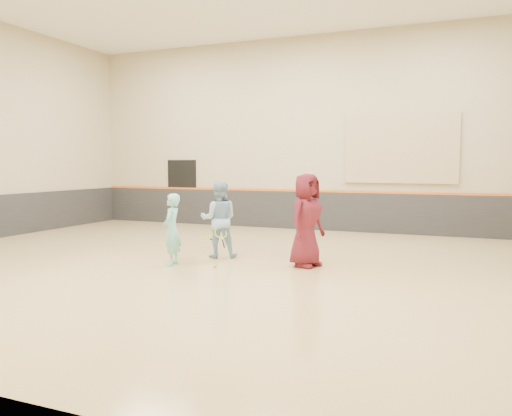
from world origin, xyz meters
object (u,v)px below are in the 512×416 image
at_px(girl, 172,230).
at_px(spare_racket, 208,238).
at_px(instructor, 219,219).
at_px(young_man, 307,220).

height_order(girl, spare_racket, girl).
distance_m(girl, spare_racket, 3.72).
relative_size(instructor, young_man, 0.90).
xyz_separation_m(young_man, spare_racket, (-3.57, 2.59, -0.92)).
xyz_separation_m(instructor, young_man, (2.07, -0.24, 0.09)).
height_order(instructor, spare_racket, instructor).
bearing_deg(young_man, instructor, 101.96).
distance_m(girl, young_man, 2.73).
height_order(girl, instructor, instructor).
relative_size(girl, spare_racket, 1.97).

